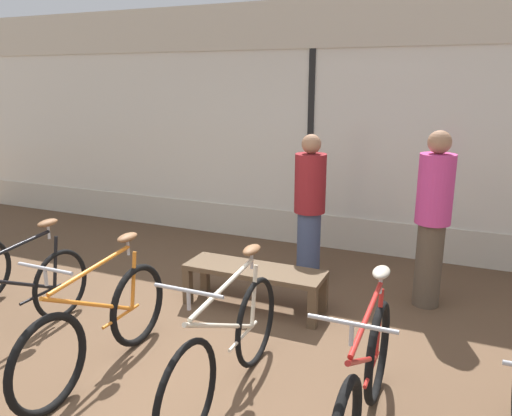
{
  "coord_description": "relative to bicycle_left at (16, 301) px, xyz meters",
  "views": [
    {
      "loc": [
        1.96,
        -2.84,
        2.22
      ],
      "look_at": [
        0.0,
        1.68,
        0.95
      ],
      "focal_mm": 35.0,
      "sensor_mm": 36.0,
      "label": 1
    }
  ],
  "objects": [
    {
      "name": "bicycle_center_left",
      "position": [
        0.96,
        -0.08,
        0.01
      ],
      "size": [
        0.46,
        1.7,
        1.04
      ],
      "color": "black",
      "rests_on": "ground_plane"
    },
    {
      "name": "ground_plane",
      "position": [
        1.49,
        0.05,
        -0.38
      ],
      "size": [
        24.0,
        24.0,
        0.0
      ],
      "primitive_type": "plane",
      "color": "brown"
    },
    {
      "name": "display_bench",
      "position": [
        1.6,
        1.43,
        -0.03
      ],
      "size": [
        1.4,
        0.44,
        0.42
      ],
      "color": "brown",
      "rests_on": "ground_plane"
    },
    {
      "name": "bicycle_center_right",
      "position": [
        2.02,
        0.01,
        0.02
      ],
      "size": [
        0.46,
        1.77,
        1.04
      ],
      "color": "black",
      "rests_on": "ground_plane"
    },
    {
      "name": "shop_back_wall",
      "position": [
        1.49,
        3.55,
        1.26
      ],
      "size": [
        12.0,
        0.08,
        3.2
      ],
      "color": "beige",
      "rests_on": "ground_plane"
    },
    {
      "name": "bicycle_left",
      "position": [
        0.0,
        0.0,
        0.0
      ],
      "size": [
        0.46,
        1.73,
        1.02
      ],
      "color": "black",
      "rests_on": "ground_plane"
    },
    {
      "name": "customer_by_window",
      "position": [
        3.17,
        2.19,
        0.55
      ],
      "size": [
        0.35,
        0.35,
        1.76
      ],
      "color": "brown",
      "rests_on": "ground_plane"
    },
    {
      "name": "customer_near_rack",
      "position": [
        1.89,
        2.3,
        0.49
      ],
      "size": [
        0.45,
        0.45,
        1.66
      ],
      "color": "#424C6B",
      "rests_on": "ground_plane"
    },
    {
      "name": "bicycle_right",
      "position": [
        2.99,
        -0.06,
        0.01
      ],
      "size": [
        0.46,
        1.73,
        1.04
      ],
      "color": "black",
      "rests_on": "ground_plane"
    }
  ]
}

